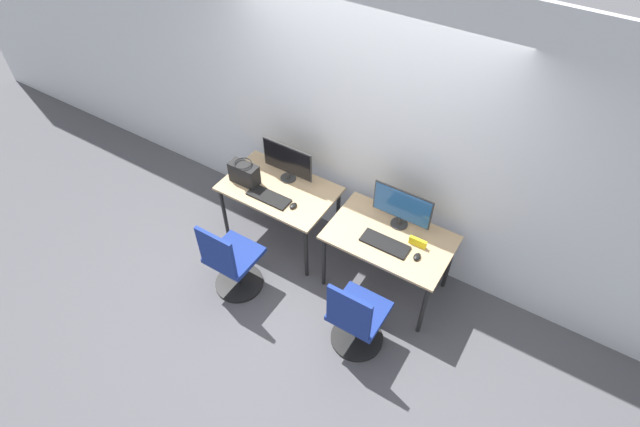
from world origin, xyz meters
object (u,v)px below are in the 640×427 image
at_px(office_chair_left, 231,263).
at_px(handbag, 244,173).
at_px(monitor_left, 287,161).
at_px(office_chair_right, 356,320).
at_px(mouse_left, 293,206).
at_px(keyboard_right, 385,244).
at_px(mouse_right, 417,257).
at_px(monitor_right, 402,207).
at_px(keyboard_left, 269,197).

bearing_deg(office_chair_left, handbag, 115.79).
bearing_deg(monitor_left, office_chair_left, -89.79).
height_order(office_chair_left, office_chair_right, same).
bearing_deg(mouse_left, office_chair_left, -112.03).
height_order(monitor_left, keyboard_right, monitor_left).
relative_size(office_chair_left, mouse_right, 10.14).
bearing_deg(mouse_left, monitor_right, 19.20).
distance_m(monitor_left, mouse_left, 0.46).
bearing_deg(office_chair_left, mouse_left, 67.97).
xyz_separation_m(office_chair_right, handbag, (-1.64, 0.63, 0.45)).
relative_size(monitor_right, office_chair_right, 0.62).
bearing_deg(handbag, mouse_right, 0.22).
height_order(office_chair_left, handbag, handbag).
bearing_deg(office_chair_left, monitor_right, 39.17).
xyz_separation_m(keyboard_left, mouse_left, (0.27, 0.02, 0.01)).
bearing_deg(monitor_right, mouse_left, -160.80).
bearing_deg(monitor_left, mouse_right, -9.74).
relative_size(keyboard_left, mouse_right, 4.89).
bearing_deg(monitor_left, handbag, -141.34).
bearing_deg(office_chair_left, keyboard_right, 29.96).
relative_size(keyboard_left, keyboard_right, 1.00).
height_order(monitor_left, handbag, monitor_left).
height_order(mouse_right, handbag, handbag).
distance_m(mouse_left, mouse_right, 1.26).
xyz_separation_m(office_chair_left, handbag, (-0.34, 0.71, 0.45)).
distance_m(monitor_right, office_chair_right, 1.08).
xyz_separation_m(keyboard_right, mouse_right, (0.31, 0.01, 0.01)).
bearing_deg(office_chair_right, mouse_right, 69.87).
bearing_deg(monitor_left, keyboard_left, -90.00).
bearing_deg(monitor_right, office_chair_right, -85.35).
bearing_deg(mouse_left, monitor_left, 131.11).
distance_m(mouse_left, keyboard_right, 0.96).
bearing_deg(office_chair_right, mouse_left, 150.50).
xyz_separation_m(monitor_right, handbag, (-1.57, -0.29, -0.11)).
distance_m(office_chair_right, handbag, 1.81).
xyz_separation_m(keyboard_left, keyboard_right, (1.23, 0.06, 0.00)).
bearing_deg(office_chair_right, office_chair_left, -176.37).
bearing_deg(mouse_right, keyboard_left, -177.35).
relative_size(monitor_left, office_chair_left, 0.62).
bearing_deg(handbag, office_chair_right, -20.84).
height_order(keyboard_left, mouse_right, mouse_right).
relative_size(office_chair_left, handbag, 3.04).
bearing_deg(monitor_left, office_chair_right, -34.49).
xyz_separation_m(mouse_right, handbag, (-1.87, -0.01, 0.10)).
distance_m(keyboard_left, keyboard_right, 1.23).
height_order(keyboard_left, handbag, handbag).
relative_size(monitor_left, keyboard_right, 1.27).
relative_size(keyboard_right, handbag, 1.47).
relative_size(keyboard_left, handbag, 1.47).
xyz_separation_m(keyboard_right, handbag, (-1.57, 0.00, 0.11)).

